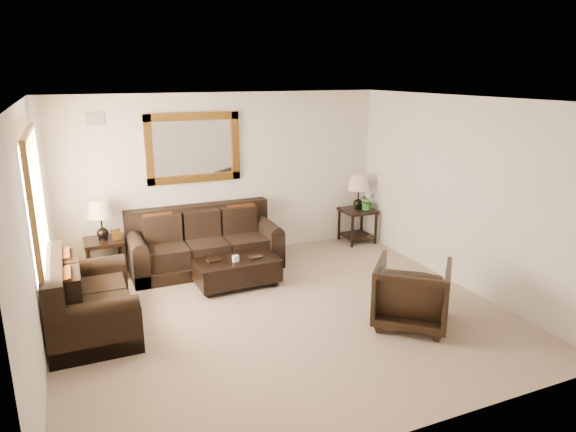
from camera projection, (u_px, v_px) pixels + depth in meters
name	position (u px, v px, depth m)	size (l,w,h in m)	color
room	(282.00, 213.00, 6.23)	(5.51, 5.01, 2.71)	gray
window	(37.00, 202.00, 5.94)	(0.07, 1.96, 1.66)	white
mirror	(193.00, 148.00, 8.09)	(1.50, 0.06, 1.10)	#4F280F
air_vent	(95.00, 119.00, 7.43)	(0.25, 0.02, 0.18)	#999999
sofa	(204.00, 246.00, 8.13)	(2.32, 1.00, 0.95)	black
loveseat	(86.00, 304.00, 6.12)	(0.97, 1.64, 0.92)	black
end_table_left	(102.00, 227.00, 7.56)	(0.55, 0.55, 1.22)	black
end_table_right	(358.00, 199.00, 9.22)	(0.57, 0.57, 1.24)	black
coffee_table	(237.00, 269.00, 7.43)	(1.22, 0.67, 0.51)	black
armchair	(412.00, 290.00, 6.24)	(0.87, 0.81, 0.89)	black
potted_plant	(367.00, 203.00, 9.19)	(0.29, 0.32, 0.25)	#255E20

